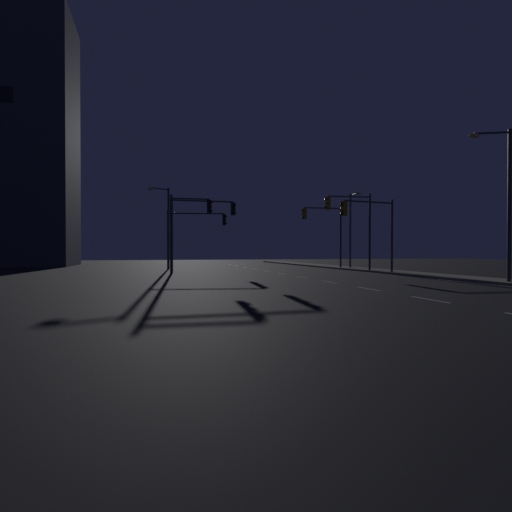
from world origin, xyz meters
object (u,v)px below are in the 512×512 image
Objects in this scene: traffic_light_near_right at (195,227)px; street_lamp_mid_block at (503,190)px; traffic_light_far_left at (324,224)px; traffic_light_far_right at (370,220)px; traffic_light_mid_right at (351,217)px; street_lamp_corner at (352,222)px; traffic_light_near_left at (189,219)px; traffic_light_far_center at (200,219)px; street_lamp_across_street at (165,220)px.

street_lamp_mid_block is (12.60, -20.07, 0.84)m from traffic_light_near_right.
traffic_light_far_left reaches higher than traffic_light_far_right.
traffic_light_mid_right is at bearing 84.89° from traffic_light_far_right.
street_lamp_corner is at bearing 87.33° from street_lamp_mid_block.
traffic_light_mid_right is 12.07m from traffic_light_near_left.
traffic_light_far_right is (-0.29, -3.28, -0.49)m from traffic_light_mid_right.
traffic_light_far_left is 9.03m from traffic_light_far_right.
traffic_light_far_left is at bearing 157.48° from street_lamp_corner.
street_lamp_corner is at bearing 71.04° from traffic_light_far_right.
street_lamp_corner is at bearing -12.26° from traffic_light_near_right.
traffic_light_mid_right is 5.74m from traffic_light_far_left.
traffic_light_mid_right is 1.05× the size of traffic_light_far_left.
traffic_light_near_left is (-12.29, -4.62, -0.15)m from traffic_light_far_left.
traffic_light_far_right is at bearing 102.31° from street_lamp_mid_block.
traffic_light_far_left is (11.19, -2.00, 0.34)m from traffic_light_near_right.
traffic_light_far_left is at bearing 16.66° from traffic_light_far_center.
traffic_light_near_right is 0.92× the size of traffic_light_far_center.
traffic_light_near_left is at bearing 174.70° from traffic_light_mid_right.
traffic_light_near_left is at bearing 159.47° from traffic_light_far_right.
traffic_light_far_center is (-11.04, 2.35, -0.22)m from traffic_light_mid_right.
traffic_light_far_center reaches higher than traffic_light_near_left.
street_lamp_across_street is (-2.45, 1.81, 0.72)m from traffic_light_near_right.
traffic_light_near_right is (-10.92, 7.73, -0.52)m from traffic_light_mid_right.
traffic_light_far_center is 19.44m from street_lamp_mid_block.
traffic_light_near_left is at bearing -159.41° from traffic_light_far_left.
street_lamp_corner is 16.54m from street_lamp_across_street.
street_lamp_across_street is (-15.85, 4.73, 0.23)m from street_lamp_corner.
street_lamp_across_street reaches higher than traffic_light_near_right.
traffic_light_mid_right reaches higher than traffic_light_far_center.
street_lamp_mid_block is at bearing -55.49° from street_lamp_across_street.
traffic_light_far_left is 11.81m from traffic_light_far_center.
traffic_light_far_center is 0.77× the size of street_lamp_mid_block.
traffic_light_mid_right is 1.15× the size of traffic_light_far_right.
traffic_light_near_left is 0.76× the size of street_lamp_across_street.
street_lamp_mid_block is at bearing -44.49° from traffic_light_near_left.
street_lamp_across_street reaches higher than traffic_light_far_center.
traffic_light_near_right is 1.02× the size of traffic_light_far_right.
traffic_light_near_right is 13.72m from street_lamp_corner.
street_lamp_across_street is (-13.64, 3.81, 0.38)m from traffic_light_far_left.
street_lamp_corner is at bearing 14.33° from traffic_light_near_left.
street_lamp_mid_block is at bearing -92.67° from street_lamp_corner.
street_lamp_corner reaches higher than traffic_light_mid_right.
traffic_light_far_right is (-0.57, -9.01, -0.30)m from traffic_light_far_left.
traffic_light_far_right is 9.32m from street_lamp_mid_block.
traffic_light_near_right is 11.38m from traffic_light_far_left.
traffic_light_mid_right reaches higher than traffic_light_near_right.
street_lamp_corner is at bearing -16.60° from street_lamp_across_street.
traffic_light_far_right is at bearing -93.63° from traffic_light_far_left.
traffic_light_near_right is 3.13m from street_lamp_across_street.
traffic_light_far_left is at bearing 87.22° from traffic_light_mid_right.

